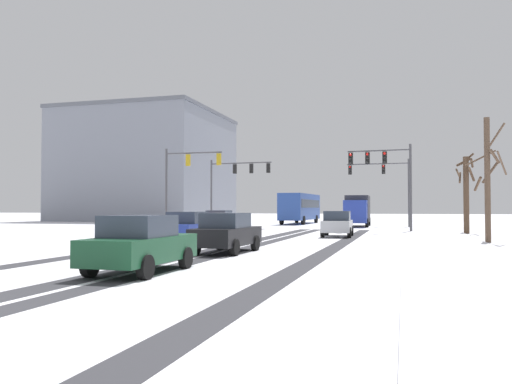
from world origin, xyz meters
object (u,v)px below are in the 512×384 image
traffic_signal_far_right (387,179)px  car_red_lead (220,221)px  car_blue_third (188,227)px  car_dark_green_fifth (140,244)px  traffic_signal_near_right (385,168)px  box_truck_delivery (357,210)px  car_black_fourth (226,233)px  bus_oncoming (300,206)px  office_building_far_left_block (148,167)px  bare_tree_sidewalk_far (467,190)px  car_silver_second (337,224)px  bare_tree_sidewalk_mid (488,177)px  traffic_signal_far_left (235,177)px  traffic_signal_near_left (185,173)px

traffic_signal_far_right → car_red_lead: bearing=-133.4°
car_red_lead → car_blue_third: (3.27, -13.73, 0.00)m
car_red_lead → car_dark_green_fifth: size_ratio=1.01×
traffic_signal_near_right → box_truck_delivery: bearing=104.3°
car_blue_third → car_black_fourth: size_ratio=0.99×
bus_oncoming → office_building_far_left_block: office_building_far_left_block is taller
car_red_lead → car_black_fourth: bearing=-69.3°
car_black_fourth → bare_tree_sidewalk_far: 22.55m
box_truck_delivery → bus_oncoming: bearing=135.5°
car_dark_green_fifth → car_blue_third: bearing=107.0°
traffic_signal_far_right → car_silver_second: traffic_signal_far_right is taller
box_truck_delivery → car_black_fourth: bearing=-94.8°
traffic_signal_near_right → bare_tree_sidewalk_mid: (5.63, -9.87, -1.26)m
traffic_signal_far_left → traffic_signal_near_left: size_ratio=1.00×
car_black_fourth → bus_oncoming: bus_oncoming is taller
traffic_signal_near_left → box_truck_delivery: bearing=49.2°
traffic_signal_near_right → bus_oncoming: bearing=118.1°
car_silver_second → car_dark_green_fifth: 20.00m
traffic_signal_far_left → box_truck_delivery: bearing=20.6°
car_silver_second → bare_tree_sidewalk_far: 10.81m
traffic_signal_far_right → car_blue_third: (-9.13, -26.82, -3.82)m
traffic_signal_far_right → car_silver_second: size_ratio=1.56×
traffic_signal_near_left → bare_tree_sidewalk_far: (20.78, 1.98, -1.53)m
box_truck_delivery → bare_tree_sidewalk_mid: size_ratio=1.13×
traffic_signal_far_right → car_blue_third: bearing=-108.8°
traffic_signal_near_right → car_silver_second: size_ratio=1.56×
traffic_signal_near_left → bus_oncoming: 21.70m
traffic_signal_far_right → traffic_signal_near_right: same height
car_red_lead → bare_tree_sidewalk_mid: 20.40m
car_dark_green_fifth → box_truck_delivery: size_ratio=0.55×
traffic_signal_far_left → car_black_fourth: bearing=-72.5°
traffic_signal_far_left → office_building_far_left_block: office_building_far_left_block is taller
car_blue_third → box_truck_delivery: size_ratio=0.55×
bus_oncoming → office_building_far_left_block: 27.02m
traffic_signal_far_right → bus_oncoming: (-9.84, 6.86, -2.65)m
traffic_signal_far_right → car_blue_third: traffic_signal_far_right is taller
car_silver_second → office_building_far_left_block: 48.01m
car_blue_third → car_dark_green_fifth: size_ratio=1.00×
traffic_signal_near_left → car_black_fourth: traffic_signal_near_left is taller
car_blue_third → bare_tree_sidewalk_mid: (14.98, 5.00, 2.66)m
car_black_fourth → box_truck_delivery: bearing=85.2°
car_black_fourth → bare_tree_sidewalk_far: size_ratio=0.72×
traffic_signal_far_left → bare_tree_sidewalk_mid: size_ratio=0.98×
bare_tree_sidewalk_far → office_building_far_left_block: bearing=144.4°
traffic_signal_far_right → bare_tree_sidewalk_far: size_ratio=1.13×
traffic_signal_far_right → traffic_signal_near_left: size_ratio=1.00×
car_silver_second → bus_oncoming: size_ratio=0.38×
car_black_fourth → bare_tree_sidewalk_mid: 15.09m
car_silver_second → traffic_signal_near_left: bearing=160.1°
car_red_lead → car_blue_third: same height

